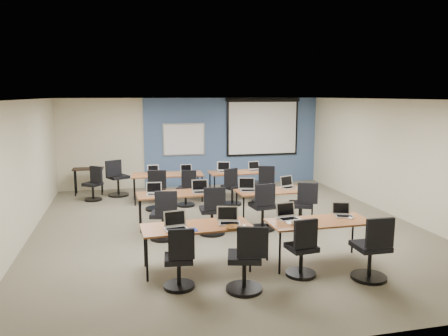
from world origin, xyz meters
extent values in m
cube|color=#6B6354|center=(0.00, 0.00, 0.00)|extent=(8.00, 9.00, 0.02)
cube|color=white|center=(0.00, 0.00, 2.70)|extent=(8.00, 9.00, 0.02)
cube|color=beige|center=(0.00, 4.50, 1.35)|extent=(8.00, 0.04, 2.70)
cube|color=beige|center=(0.00, -4.50, 1.35)|extent=(8.00, 0.04, 2.70)
cube|color=beige|center=(-4.00, 0.00, 1.35)|extent=(0.04, 9.00, 2.70)
cube|color=beige|center=(4.00, 0.00, 1.35)|extent=(0.04, 9.00, 2.70)
cube|color=#3D5977|center=(1.25, 4.47, 1.35)|extent=(5.50, 0.04, 2.70)
cube|color=#ABAFB2|center=(-0.30, 4.43, 1.45)|extent=(1.28, 0.02, 0.98)
cube|color=white|center=(-0.30, 4.42, 1.45)|extent=(1.20, 0.02, 0.90)
cube|color=black|center=(2.20, 4.41, 1.80)|extent=(2.32, 0.03, 1.82)
cube|color=white|center=(2.20, 4.40, 1.76)|extent=(2.20, 0.02, 1.62)
cylinder|color=black|center=(2.20, 4.40, 2.64)|extent=(2.40, 0.10, 0.10)
cube|color=brown|center=(-1.02, -2.07, 0.71)|extent=(1.74, 0.72, 0.03)
cylinder|color=black|center=(-1.82, -2.37, 0.35)|extent=(0.04, 0.04, 0.70)
cylinder|color=black|center=(-0.21, -2.37, 0.35)|extent=(0.04, 0.04, 0.70)
cylinder|color=black|center=(-1.82, -1.77, 0.35)|extent=(0.04, 0.04, 0.70)
cylinder|color=black|center=(-0.21, -1.77, 0.35)|extent=(0.04, 0.04, 0.70)
cube|color=olive|center=(1.02, -2.26, 0.71)|extent=(1.71, 0.71, 0.03)
cylinder|color=black|center=(0.22, -2.56, 0.35)|extent=(0.04, 0.04, 0.70)
cylinder|color=black|center=(1.81, -2.56, 0.35)|extent=(0.04, 0.04, 0.70)
cylinder|color=black|center=(0.22, -1.97, 0.35)|extent=(0.04, 0.04, 0.70)
cylinder|color=black|center=(1.81, -1.97, 0.35)|extent=(0.04, 0.04, 0.70)
cube|color=#A46633|center=(-1.01, 0.35, 0.71)|extent=(1.73, 0.72, 0.03)
cylinder|color=black|center=(-1.81, 0.05, 0.35)|extent=(0.04, 0.04, 0.70)
cylinder|color=black|center=(-0.20, 0.05, 0.35)|extent=(0.04, 0.04, 0.70)
cylinder|color=black|center=(-1.81, 0.65, 0.35)|extent=(0.04, 0.04, 0.70)
cylinder|color=black|center=(-0.20, 0.65, 0.35)|extent=(0.04, 0.04, 0.70)
cube|color=brown|center=(1.09, 0.14, 0.71)|extent=(1.67, 0.70, 0.03)
cylinder|color=black|center=(0.31, -0.15, 0.35)|extent=(0.04, 0.04, 0.70)
cylinder|color=black|center=(1.86, -0.15, 0.35)|extent=(0.04, 0.04, 0.70)
cylinder|color=black|center=(0.31, 0.43, 0.35)|extent=(0.04, 0.04, 0.70)
cylinder|color=black|center=(1.86, 0.43, 0.35)|extent=(0.04, 0.04, 0.70)
cube|color=brown|center=(-1.00, 2.65, 0.71)|extent=(1.86, 0.77, 0.03)
cylinder|color=black|center=(-1.86, 2.33, 0.35)|extent=(0.04, 0.04, 0.70)
cylinder|color=black|center=(-0.13, 2.33, 0.35)|extent=(0.04, 0.04, 0.70)
cylinder|color=black|center=(-1.86, 2.98, 0.35)|extent=(0.04, 0.04, 0.70)
cylinder|color=black|center=(-0.13, 2.98, 0.35)|extent=(0.04, 0.04, 0.70)
cube|color=olive|center=(0.99, 2.54, 0.71)|extent=(1.73, 0.72, 0.03)
cylinder|color=black|center=(0.18, 2.24, 0.35)|extent=(0.04, 0.04, 0.70)
cylinder|color=black|center=(1.80, 2.24, 0.35)|extent=(0.04, 0.04, 0.70)
cylinder|color=black|center=(0.18, 2.84, 0.35)|extent=(0.04, 0.04, 0.70)
cylinder|color=black|center=(1.80, 2.84, 0.35)|extent=(0.04, 0.04, 0.70)
cube|color=#B9BAC7|center=(-1.36, -2.21, 0.74)|extent=(0.35, 0.26, 0.02)
cube|color=black|center=(-1.36, -2.23, 0.75)|extent=(0.30, 0.15, 0.00)
cube|color=#B9BAC7|center=(-1.36, -2.07, 0.88)|extent=(0.35, 0.06, 0.24)
cube|color=black|center=(-1.36, -2.08, 0.88)|extent=(0.31, 0.05, 0.20)
ellipsoid|color=white|center=(-1.19, -2.24, 0.74)|extent=(0.07, 0.10, 0.03)
cylinder|color=black|center=(-1.39, -2.69, 0.03)|extent=(0.46, 0.46, 0.05)
cylinder|color=black|center=(-1.39, -2.69, 0.20)|extent=(0.06, 0.06, 0.41)
cube|color=black|center=(-1.39, -2.69, 0.45)|extent=(0.41, 0.41, 0.08)
cube|color=black|center=(-1.37, -2.88, 0.73)|extent=(0.37, 0.06, 0.44)
cube|color=#AAAAAA|center=(-0.48, -2.11, 0.74)|extent=(0.35, 0.25, 0.02)
cube|color=black|center=(-0.48, -2.13, 0.75)|extent=(0.30, 0.15, 0.00)
cube|color=#AAAAAA|center=(-0.48, -1.97, 0.87)|extent=(0.35, 0.06, 0.24)
cube|color=black|center=(-0.48, -1.98, 0.87)|extent=(0.31, 0.05, 0.20)
ellipsoid|color=white|center=(-0.28, -2.28, 0.74)|extent=(0.08, 0.11, 0.03)
cylinder|color=black|center=(-0.48, -3.00, 0.03)|extent=(0.53, 0.53, 0.05)
cylinder|color=black|center=(-0.48, -3.00, 0.24)|extent=(0.06, 0.06, 0.47)
cube|color=black|center=(-0.48, -3.00, 0.51)|extent=(0.47, 0.47, 0.08)
cube|color=black|center=(-0.43, -3.21, 0.79)|extent=(0.43, 0.06, 0.44)
cube|color=silver|center=(0.55, -2.08, 0.74)|extent=(0.34, 0.25, 0.02)
cube|color=black|center=(0.55, -2.10, 0.75)|extent=(0.29, 0.15, 0.00)
cube|color=silver|center=(0.55, -1.94, 0.87)|extent=(0.34, 0.06, 0.24)
cube|color=black|center=(0.55, -1.95, 0.87)|extent=(0.30, 0.05, 0.19)
ellipsoid|color=white|center=(0.83, -2.30, 0.74)|extent=(0.07, 0.10, 0.03)
cylinder|color=black|center=(0.53, -2.68, 0.03)|extent=(0.47, 0.47, 0.05)
cylinder|color=black|center=(0.53, -2.68, 0.21)|extent=(0.06, 0.06, 0.42)
cube|color=black|center=(0.53, -2.68, 0.46)|extent=(0.42, 0.42, 0.08)
cube|color=black|center=(0.51, -2.87, 0.74)|extent=(0.38, 0.06, 0.44)
cube|color=#B0B0B0|center=(1.53, -2.15, 0.74)|extent=(0.30, 0.22, 0.02)
cube|color=black|center=(1.53, -2.17, 0.75)|extent=(0.25, 0.13, 0.00)
cube|color=#B0B0B0|center=(1.53, -2.03, 0.86)|extent=(0.30, 0.06, 0.21)
cube|color=black|center=(1.53, -2.04, 0.86)|extent=(0.26, 0.04, 0.17)
ellipsoid|color=white|center=(1.58, -2.27, 0.74)|extent=(0.06, 0.10, 0.03)
cylinder|color=black|center=(1.50, -3.04, 0.03)|extent=(0.54, 0.54, 0.05)
cylinder|color=black|center=(1.50, -3.04, 0.24)|extent=(0.06, 0.06, 0.48)
cube|color=black|center=(1.50, -3.04, 0.52)|extent=(0.48, 0.48, 0.08)
cube|color=black|center=(1.50, -3.26, 0.80)|extent=(0.44, 0.06, 0.44)
cube|color=silver|center=(-1.51, 0.26, 0.74)|extent=(0.32, 0.24, 0.02)
cube|color=black|center=(-1.51, 0.24, 0.75)|extent=(0.28, 0.14, 0.00)
cube|color=silver|center=(-1.51, 0.39, 0.87)|extent=(0.32, 0.06, 0.22)
cube|color=black|center=(-1.51, 0.38, 0.87)|extent=(0.29, 0.04, 0.18)
ellipsoid|color=white|center=(-1.31, 0.11, 0.74)|extent=(0.06, 0.09, 0.03)
cylinder|color=black|center=(-1.40, -0.44, 0.03)|extent=(0.52, 0.52, 0.05)
cylinder|color=black|center=(-1.40, -0.44, 0.23)|extent=(0.06, 0.06, 0.46)
cube|color=black|center=(-1.40, -0.44, 0.50)|extent=(0.46, 0.46, 0.08)
cube|color=black|center=(-1.36, -0.64, 0.78)|extent=(0.42, 0.06, 0.44)
cube|color=#A4A4B0|center=(-0.53, 0.24, 0.74)|extent=(0.35, 0.25, 0.02)
cube|color=black|center=(-0.53, 0.22, 0.75)|extent=(0.30, 0.15, 0.00)
cube|color=#A4A4B0|center=(-0.53, 0.38, 0.87)|extent=(0.35, 0.06, 0.24)
cube|color=black|center=(-0.53, 0.37, 0.87)|extent=(0.31, 0.05, 0.20)
ellipsoid|color=white|center=(-0.37, 0.09, 0.74)|extent=(0.07, 0.10, 0.03)
cylinder|color=black|center=(-0.41, -0.35, 0.03)|extent=(0.53, 0.53, 0.05)
cylinder|color=black|center=(-0.41, -0.35, 0.23)|extent=(0.06, 0.06, 0.47)
cube|color=black|center=(-0.41, -0.35, 0.51)|extent=(0.47, 0.47, 0.08)
cube|color=black|center=(-0.40, -0.56, 0.79)|extent=(0.43, 0.06, 0.44)
cube|color=#BABAC8|center=(0.50, 0.18, 0.74)|extent=(0.36, 0.26, 0.02)
cube|color=black|center=(0.50, 0.16, 0.75)|extent=(0.30, 0.15, 0.00)
cube|color=#BABAC8|center=(0.50, 0.32, 0.88)|extent=(0.36, 0.07, 0.25)
cube|color=black|center=(0.50, 0.31, 0.88)|extent=(0.31, 0.05, 0.20)
ellipsoid|color=white|center=(0.80, 0.11, 0.74)|extent=(0.08, 0.11, 0.03)
cylinder|color=black|center=(0.68, -0.29, 0.03)|extent=(0.54, 0.54, 0.05)
cylinder|color=black|center=(0.68, -0.29, 0.24)|extent=(0.06, 0.06, 0.47)
cube|color=black|center=(0.68, -0.29, 0.51)|extent=(0.47, 0.47, 0.08)
cube|color=black|center=(0.66, -0.50, 0.79)|extent=(0.43, 0.06, 0.44)
cube|color=#ADADB0|center=(1.47, 0.26, 0.74)|extent=(0.34, 0.25, 0.02)
cube|color=black|center=(1.47, 0.24, 0.75)|extent=(0.29, 0.14, 0.00)
cube|color=#ADADB0|center=(1.47, 0.39, 0.87)|extent=(0.34, 0.06, 0.23)
cube|color=black|center=(1.47, 0.38, 0.87)|extent=(0.30, 0.04, 0.19)
ellipsoid|color=white|center=(1.62, 0.07, 0.74)|extent=(0.09, 0.11, 0.04)
cylinder|color=black|center=(1.51, -0.32, 0.03)|extent=(0.52, 0.52, 0.05)
cylinder|color=black|center=(1.51, -0.32, 0.23)|extent=(0.06, 0.06, 0.46)
cube|color=black|center=(1.51, -0.32, 0.50)|extent=(0.46, 0.46, 0.08)
cube|color=black|center=(1.58, -0.51, 0.78)|extent=(0.42, 0.06, 0.44)
cube|color=silver|center=(-1.36, 2.73, 0.74)|extent=(0.30, 0.22, 0.02)
cube|color=black|center=(-1.36, 2.71, 0.75)|extent=(0.25, 0.13, 0.00)
cube|color=silver|center=(-1.36, 2.84, 0.86)|extent=(0.30, 0.06, 0.21)
cube|color=black|center=(-1.36, 2.84, 0.86)|extent=(0.26, 0.04, 0.17)
ellipsoid|color=white|center=(-1.16, 2.58, 0.74)|extent=(0.09, 0.11, 0.04)
cylinder|color=black|center=(-1.37, 1.83, 0.03)|extent=(0.54, 0.54, 0.05)
cylinder|color=black|center=(-1.37, 1.83, 0.24)|extent=(0.06, 0.06, 0.48)
cube|color=black|center=(-1.37, 1.83, 0.52)|extent=(0.48, 0.48, 0.08)
cube|color=black|center=(-1.35, 1.61, 0.80)|extent=(0.44, 0.06, 0.44)
cube|color=silver|center=(-0.49, 2.58, 0.74)|extent=(0.30, 0.22, 0.02)
cube|color=black|center=(-0.49, 2.56, 0.75)|extent=(0.26, 0.13, 0.00)
cube|color=silver|center=(-0.49, 2.70, 0.86)|extent=(0.30, 0.06, 0.21)
cube|color=black|center=(-0.49, 2.70, 0.86)|extent=(0.27, 0.04, 0.17)
ellipsoid|color=white|center=(-0.24, 2.55, 0.74)|extent=(0.06, 0.09, 0.03)
cylinder|color=black|center=(-0.61, 2.03, 0.03)|extent=(0.46, 0.46, 0.05)
cylinder|color=black|center=(-0.61, 2.03, 0.20)|extent=(0.06, 0.06, 0.41)
cube|color=black|center=(-0.61, 2.03, 0.45)|extent=(0.41, 0.41, 0.08)
cube|color=black|center=(-0.54, 1.85, 0.73)|extent=(0.37, 0.06, 0.44)
cube|color=#ADADB9|center=(0.55, 2.60, 0.74)|extent=(0.35, 0.25, 0.02)
cube|color=black|center=(0.55, 2.58, 0.75)|extent=(0.30, 0.15, 0.00)
cube|color=#ADADB9|center=(0.55, 2.74, 0.87)|extent=(0.35, 0.06, 0.24)
cube|color=black|center=(0.55, 2.73, 0.87)|extent=(0.31, 0.05, 0.20)
ellipsoid|color=white|center=(0.81, 2.51, 0.74)|extent=(0.09, 0.12, 0.04)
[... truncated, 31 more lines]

